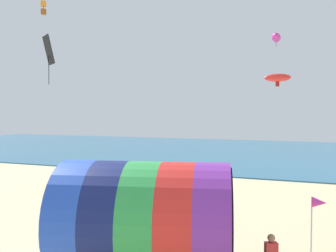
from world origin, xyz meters
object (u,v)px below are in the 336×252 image
object	(u,v)px
giant_inflatable_tube	(146,220)
beach_flag	(318,206)
kite_black_diamond	(49,51)
bystander_near_water	(86,176)
kite_magenta_parafoil	(276,37)
kite_red_parafoil	(278,78)
bystander_mid_beach	(78,173)
kite_orange_box	(43,8)

from	to	relation	value
giant_inflatable_tube	beach_flag	distance (m)	5.56
kite_black_diamond	bystander_near_water	bearing A→B (deg)	110.52
kite_black_diamond	kite_magenta_parafoil	world-z (taller)	kite_magenta_parafoil
kite_red_parafoil	beach_flag	bearing A→B (deg)	-76.85
kite_black_diamond	bystander_mid_beach	world-z (taller)	kite_black_diamond
kite_magenta_parafoil	kite_red_parafoil	xyz separation A→B (m)	(0.23, -1.43, -2.53)
kite_red_parafoil	beach_flag	world-z (taller)	kite_red_parafoil
kite_orange_box	beach_flag	bearing A→B (deg)	-16.69
kite_black_diamond	kite_red_parafoil	distance (m)	12.42
beach_flag	bystander_near_water	bearing A→B (deg)	147.88
kite_orange_box	kite_magenta_parafoil	bearing A→B (deg)	27.25
kite_black_diamond	beach_flag	world-z (taller)	kite_black_diamond
bystander_near_water	beach_flag	xyz separation A→B (m)	(15.21, -9.55, 1.49)
bystander_mid_beach	beach_flag	distance (m)	19.00
beach_flag	kite_red_parafoil	bearing A→B (deg)	103.15
beach_flag	kite_magenta_parafoil	bearing A→B (deg)	102.61
giant_inflatable_tube	bystander_mid_beach	size ratio (longest dim) A/B	3.54
beach_flag	kite_black_diamond	bearing A→B (deg)	168.99
giant_inflatable_tube	bystander_near_water	xyz separation A→B (m)	(-10.10, 11.70, -1.08)
kite_magenta_parafoil	bystander_near_water	bearing A→B (deg)	-175.75
giant_inflatable_tube	kite_magenta_parafoil	world-z (taller)	kite_magenta_parafoil
giant_inflatable_tube	kite_red_parafoil	distance (m)	12.79
kite_magenta_parafoil	bystander_mid_beach	world-z (taller)	kite_magenta_parafoil
giant_inflatable_tube	kite_orange_box	size ratio (longest dim) A/B	7.76
kite_orange_box	kite_black_diamond	bearing A→B (deg)	-45.66
kite_black_diamond	kite_red_parafoil	size ratio (longest dim) A/B	1.65
kite_red_parafoil	bystander_mid_beach	bearing A→B (deg)	176.59
kite_magenta_parafoil	bystander_mid_beach	size ratio (longest dim) A/B	0.91
giant_inflatable_tube	bystander_mid_beach	xyz separation A→B (m)	(-11.04, 12.06, -0.98)
giant_inflatable_tube	kite_orange_box	world-z (taller)	kite_orange_box
giant_inflatable_tube	bystander_near_water	world-z (taller)	giant_inflatable_tube
kite_red_parafoil	giant_inflatable_tube	bearing A→B (deg)	-104.91
kite_magenta_parafoil	beach_flag	bearing A→B (deg)	-77.39
giant_inflatable_tube	bystander_near_water	distance (m)	15.50
kite_red_parafoil	kite_magenta_parafoil	bearing A→B (deg)	99.16
kite_orange_box	bystander_near_water	bearing A→B (deg)	99.04
kite_black_diamond	kite_magenta_parafoil	xyz separation A→B (m)	(10.20, 8.07, 1.40)
kite_orange_box	beach_flag	world-z (taller)	kite_orange_box
giant_inflatable_tube	kite_red_parafoil	bearing A→B (deg)	75.09
bystander_mid_beach	beach_flag	world-z (taller)	beach_flag
kite_orange_box	bystander_near_water	distance (m)	11.63
kite_orange_box	kite_red_parafoil	distance (m)	13.72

